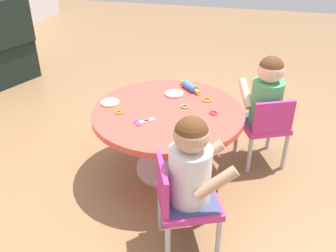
# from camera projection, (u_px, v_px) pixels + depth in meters

# --- Properties ---
(ground_plane) EXTENTS (10.00, 10.00, 0.00)m
(ground_plane) POSITION_uv_depth(u_px,v_px,m) (168.00, 169.00, 2.60)
(ground_plane) COLOR olive
(craft_table) EXTENTS (0.98, 0.98, 0.47)m
(craft_table) POSITION_uv_depth(u_px,v_px,m) (168.00, 124.00, 2.41)
(craft_table) COLOR silver
(craft_table) RESTS_ON ground
(child_chair_left) EXTENTS (0.39, 0.39, 0.54)m
(child_chair_left) POSITION_uv_depth(u_px,v_px,m) (182.00, 201.00, 1.87)
(child_chair_left) COLOR #B7B7BC
(child_chair_left) RESTS_ON ground
(seated_child_left) EXTENTS (0.38, 0.42, 0.51)m
(seated_child_left) POSITION_uv_depth(u_px,v_px,m) (191.00, 164.00, 1.76)
(seated_child_left) COLOR #3F4772
(seated_child_left) RESTS_ON ground
(child_chair_right) EXTENTS (0.40, 0.40, 0.54)m
(child_chair_right) POSITION_uv_depth(u_px,v_px,m) (265.00, 126.00, 2.52)
(child_chair_right) COLOR #B7B7BC
(child_chair_right) RESTS_ON ground
(seated_child_right) EXTENTS (0.43, 0.39, 0.51)m
(seated_child_right) POSITION_uv_depth(u_px,v_px,m) (267.00, 93.00, 2.44)
(seated_child_right) COLOR #3F4772
(seated_child_right) RESTS_ON ground
(rolling_pin) EXTENTS (0.18, 0.18, 0.05)m
(rolling_pin) POSITION_uv_depth(u_px,v_px,m) (190.00, 87.00, 2.62)
(rolling_pin) COLOR #3F72CC
(rolling_pin) RESTS_ON craft_table
(craft_scissors) EXTENTS (0.13, 0.14, 0.01)m
(craft_scissors) POSITION_uv_depth(u_px,v_px,m) (141.00, 122.00, 2.23)
(craft_scissors) COLOR silver
(craft_scissors) RESTS_ON craft_table
(playdough_blob_0) EXTENTS (0.12, 0.12, 0.01)m
(playdough_blob_0) POSITION_uv_depth(u_px,v_px,m) (110.00, 103.00, 2.44)
(playdough_blob_0) COLOR #B2E58C
(playdough_blob_0) RESTS_ON craft_table
(playdough_blob_1) EXTENTS (0.13, 0.13, 0.01)m
(playdough_blob_1) POSITION_uv_depth(u_px,v_px,m) (174.00, 94.00, 2.55)
(playdough_blob_1) COLOR pink
(playdough_blob_1) RESTS_ON craft_table
(cookie_cutter_0) EXTENTS (0.07, 0.07, 0.01)m
(cookie_cutter_0) POSITION_uv_depth(u_px,v_px,m) (206.00, 100.00, 2.48)
(cookie_cutter_0) COLOR orange
(cookie_cutter_0) RESTS_ON craft_table
(cookie_cutter_1) EXTENTS (0.05, 0.05, 0.01)m
(cookie_cutter_1) POSITION_uv_depth(u_px,v_px,m) (119.00, 112.00, 2.33)
(cookie_cutter_1) COLOR orange
(cookie_cutter_1) RESTS_ON craft_table
(cookie_cutter_2) EXTENTS (0.05, 0.05, 0.01)m
(cookie_cutter_2) POSITION_uv_depth(u_px,v_px,m) (213.00, 113.00, 2.32)
(cookie_cutter_2) COLOR red
(cookie_cutter_2) RESTS_ON craft_table
(cookie_cutter_3) EXTENTS (0.06, 0.06, 0.01)m
(cookie_cutter_3) POSITION_uv_depth(u_px,v_px,m) (185.00, 106.00, 2.40)
(cookie_cutter_3) COLOR #4CB259
(cookie_cutter_3) RESTS_ON craft_table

